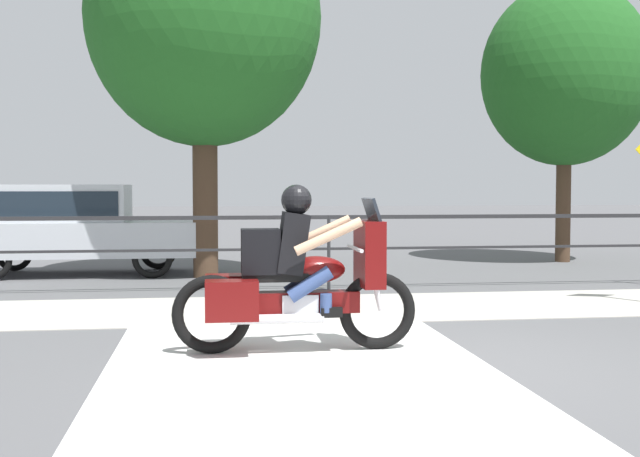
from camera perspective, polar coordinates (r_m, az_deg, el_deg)
The scene contains 8 objects.
ground_plane at distance 7.15m, azimuth 6.89°, elevation -9.65°, with size 120.00×120.00×0.00m, color #565659.
sidewalk_band at distance 10.42m, azimuth 2.13°, elevation -5.62°, with size 44.00×2.40×0.01m, color #B7B2A8.
crosswalk_band at distance 6.77m, azimuth -1.25°, elevation -10.31°, with size 3.33×6.00×0.01m, color silver.
fence_railing at distance 12.15m, azimuth 0.63°, elevation -0.18°, with size 36.00×0.05×1.14m.
motorcycle at distance 7.58m, azimuth -1.79°, elevation -3.50°, with size 2.32×0.76×1.58m.
parked_car at distance 14.90m, azimuth -17.13°, elevation 0.34°, with size 4.26×1.70×1.60m.
tree_behind_sign at distance 17.66m, azimuth 17.04°, elevation 10.43°, with size 3.46×3.46×5.81m.
tree_behind_car at distance 14.27m, azimuth -8.25°, elevation 14.56°, with size 4.01×4.01×6.66m.
Camera 1 is at (-1.78, -6.75, 1.55)m, focal length 45.00 mm.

